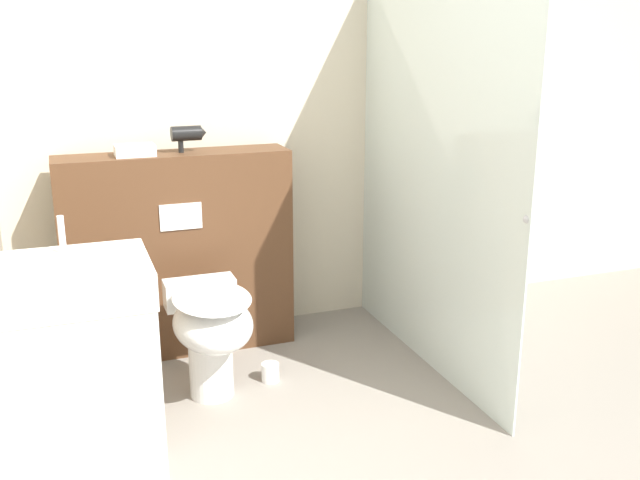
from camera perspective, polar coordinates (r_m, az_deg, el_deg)
wall_back at (r=4.21m, az=-6.02°, el=9.53°), size 8.00×0.06×2.50m
partition_panel at (r=4.01m, az=-11.23°, el=-1.10°), size 1.24×0.29×1.12m
shower_glass at (r=3.71m, az=8.93°, el=5.21°), size 0.04×1.69×2.08m
toilet at (r=3.48m, az=-8.72°, el=-6.92°), size 0.37×0.64×0.56m
sink_vanity at (r=2.80m, az=-18.82°, el=-11.17°), size 0.57×0.46×1.11m
hair_drier at (r=3.88m, az=-10.53°, el=8.34°), size 0.19×0.08×0.14m
folded_towel at (r=3.83m, az=-14.59°, el=6.96°), size 0.20×0.15×0.06m
spare_toilet_roll at (r=3.76m, az=-4.00°, el=-10.50°), size 0.09×0.09×0.10m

